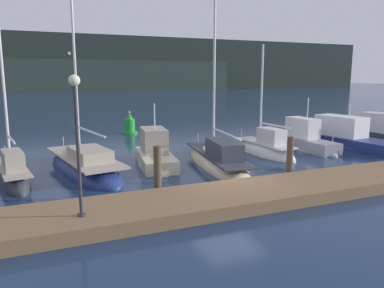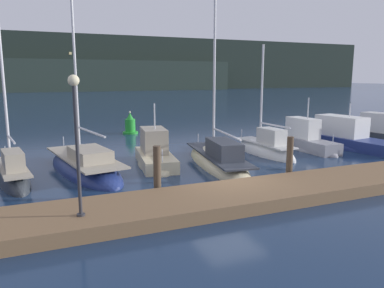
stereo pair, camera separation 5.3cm
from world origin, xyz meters
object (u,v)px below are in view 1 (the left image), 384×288
object	(u,v)px
sailboat_berth_7	(265,152)
motorboat_berth_8	(306,144)
motorboat_berth_10	(384,137)
channel_buoy	(130,125)
sailboat_berth_3	(13,178)
sailboat_berth_4	(85,169)
sailboat_berth_6	(218,163)
dock_lamppost	(77,124)
motorboat_berth_5	(155,159)
motorboat_berth_9	(347,142)

from	to	relation	value
sailboat_berth_7	motorboat_berth_8	world-z (taller)	sailboat_berth_7
motorboat_berth_10	channel_buoy	xyz separation A→B (m)	(-14.97, 10.87, 0.28)
sailboat_berth_3	sailboat_berth_4	distance (m)	3.13
sailboat_berth_6	dock_lamppost	distance (m)	9.72
sailboat_berth_6	motorboat_berth_5	bearing A→B (deg)	153.50
motorboat_berth_10	motorboat_berth_5	bearing A→B (deg)	-179.39
sailboat_berth_4	motorboat_berth_5	xyz separation A→B (m)	(3.49, -0.11, 0.20)
sailboat_berth_3	channel_buoy	world-z (taller)	sailboat_berth_3
motorboat_berth_5	channel_buoy	xyz separation A→B (m)	(1.39, 11.04, 0.35)
sailboat_berth_6	channel_buoy	world-z (taller)	sailboat_berth_6
sailboat_berth_6	motorboat_berth_10	bearing A→B (deg)	6.74
motorboat_berth_5	channel_buoy	bearing A→B (deg)	82.85
sailboat_berth_4	sailboat_berth_6	bearing A→B (deg)	-13.56
motorboat_berth_5	motorboat_berth_8	xyz separation A→B (m)	(9.82, 0.29, 0.08)
sailboat_berth_3	motorboat_berth_8	size ratio (longest dim) A/B	1.50
motorboat_berth_10	dock_lamppost	distance (m)	22.22
sailboat_berth_4	motorboat_berth_10	world-z (taller)	sailboat_berth_4
motorboat_berth_5	motorboat_berth_10	bearing A→B (deg)	0.61
sailboat_berth_3	channel_buoy	distance (m)	13.95
motorboat_berth_5	sailboat_berth_7	size ratio (longest dim) A/B	0.70
motorboat_berth_5	sailboat_berth_7	bearing A→B (deg)	0.94
sailboat_berth_4	sailboat_berth_6	distance (m)	6.52
motorboat_berth_5	sailboat_berth_4	bearing A→B (deg)	178.24
sailboat_berth_7	motorboat_berth_10	world-z (taller)	sailboat_berth_7
sailboat_berth_4	sailboat_berth_6	size ratio (longest dim) A/B	0.76
motorboat_berth_5	motorboat_berth_10	xyz separation A→B (m)	(16.36, 0.17, 0.06)
dock_lamppost	motorboat_berth_10	bearing A→B (deg)	19.16
sailboat_berth_7	sailboat_berth_6	bearing A→B (deg)	-158.19
sailboat_berth_3	motorboat_berth_8	xyz separation A→B (m)	(16.39, 0.70, 0.23)
motorboat_berth_5	sailboat_berth_3	bearing A→B (deg)	-176.44
sailboat_berth_7	motorboat_berth_8	size ratio (longest dim) A/B	1.40
sailboat_berth_6	sailboat_berth_7	bearing A→B (deg)	21.81
sailboat_berth_3	motorboat_berth_10	distance (m)	22.94
sailboat_berth_4	sailboat_berth_7	bearing A→B (deg)	0.02
sailboat_berth_6	motorboat_berth_9	xyz separation A→B (m)	(9.97, 1.34, 0.15)
motorboat_berth_5	motorboat_berth_8	world-z (taller)	motorboat_berth_8
motorboat_berth_5	dock_lamppost	distance (m)	8.83
sailboat_berth_3	motorboat_berth_9	size ratio (longest dim) A/B	1.04
sailboat_berth_4	motorboat_berth_5	distance (m)	3.49
sailboat_berth_6	sailboat_berth_7	size ratio (longest dim) A/B	1.80
channel_buoy	dock_lamppost	world-z (taller)	dock_lamppost
motorboat_berth_8	channel_buoy	world-z (taller)	motorboat_berth_8
motorboat_berth_5	sailboat_berth_7	xyz separation A→B (m)	(6.68, 0.11, -0.15)
motorboat_berth_5	channel_buoy	world-z (taller)	motorboat_berth_5
motorboat_berth_9	channel_buoy	size ratio (longest dim) A/B	4.10
sailboat_berth_3	motorboat_berth_5	xyz separation A→B (m)	(6.57, 0.41, 0.16)
sailboat_berth_3	motorboat_berth_5	bearing A→B (deg)	3.56
motorboat_berth_9	dock_lamppost	world-z (taller)	dock_lamppost
sailboat_berth_4	dock_lamppost	distance (m)	7.86
channel_buoy	motorboat_berth_9	bearing A→B (deg)	-44.20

